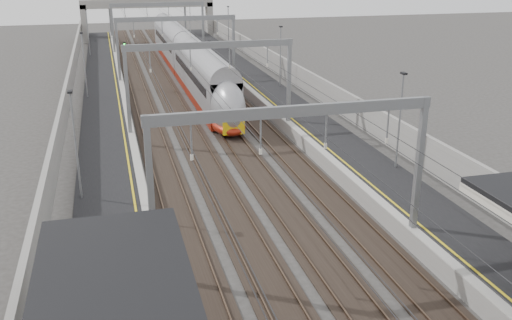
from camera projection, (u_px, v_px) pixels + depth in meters
platform_left at (107, 129)px, 45.80m from camera, size 4.00×120.00×1.00m
platform_right at (296, 116)px, 49.66m from camera, size 4.00×120.00×1.00m
tracks at (206, 128)px, 47.88m from camera, size 11.40×140.00×0.20m
overhead_line at (191, 43)px, 51.85m from camera, size 13.00×140.00×6.60m
overbridge at (148, 9)px, 96.17m from camera, size 22.00×2.20×6.90m
wall_left at (64, 119)px, 44.66m from camera, size 0.30×120.00×3.20m
wall_right at (331, 101)px, 50.06m from camera, size 0.30×120.00×3.20m
train at (189, 63)px, 64.88m from camera, size 2.74×49.89×4.33m
signal_green at (125, 51)px, 71.79m from camera, size 0.32×0.32×3.48m
signal_red_near at (195, 52)px, 70.59m from camera, size 0.32×0.32×3.48m
signal_red_far at (210, 49)px, 73.08m from camera, size 0.32×0.32×3.48m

